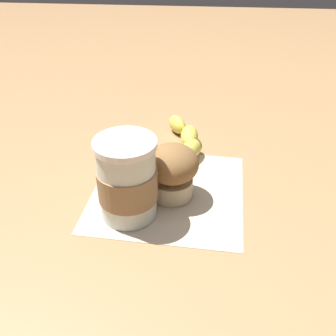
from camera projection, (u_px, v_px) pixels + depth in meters
ground_plane at (168, 192)px, 0.67m from camera, size 3.00×3.00×0.00m
paper_napkin at (168, 192)px, 0.67m from camera, size 0.27×0.27×0.00m
coffee_cup at (127, 180)px, 0.59m from camera, size 0.09×0.09×0.13m
muffin at (172, 170)px, 0.63m from camera, size 0.09×0.09×0.09m
banana at (185, 143)px, 0.77m from camera, size 0.22×0.09×0.04m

